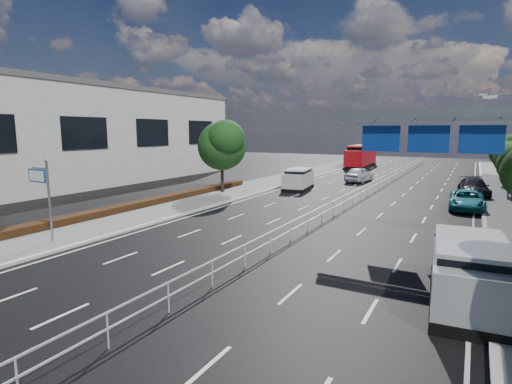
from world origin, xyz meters
The scene contains 20 objects.
ground centered at (0.00, 0.00, 0.00)m, with size 160.00×160.00×0.00m, color black.
sidewalk_near centered at (-11.50, 0.00, 0.07)m, with size 5.00×140.00×0.14m, color slate.
kerb_near centered at (-9.00, 0.00, 0.07)m, with size 0.25×140.00×0.15m, color silver.
kerb_far centered at (9.00, 0.00, 0.07)m, with size 0.25×140.00×0.15m, color silver.
median_fence centered at (0.00, 22.50, 0.53)m, with size 0.05×85.00×1.02m.
hedge_near centered at (-13.30, 5.00, 0.36)m, with size 1.00×36.00×0.44m, color black.
toilet_sign centered at (-10.95, 0.00, 2.94)m, with size 1.62×0.18×4.34m.
overhead_gantry centered at (6.74, 10.05, 5.61)m, with size 10.24×0.38×7.45m.
streetlight_far centered at (10.50, 26.00, 5.21)m, with size 2.78×2.40×9.00m.
near_building centered at (-30.00, 18.00, 5.00)m, with size 12.00×38.00×10.00m, color beige.
near_tree_back centered at (-11.94, 17.97, 4.61)m, with size 4.84×4.51×6.69m.
far_tree_g centered at (11.25, 36.98, 3.75)m, with size 3.96×3.69×5.45m.
far_tree_h centered at (11.24, 44.48, 3.42)m, with size 3.41×3.18×4.91m.
white_minivan centered at (-6.77, 23.49, 1.01)m, with size 2.68×4.99×2.07m.
red_bus centered at (-7.50, 50.53, 1.81)m, with size 3.27×11.72×3.47m.
near_car_silver centered at (-3.06, 32.31, 0.85)m, with size 2.00×4.98×1.70m, color silver.
near_car_dark centered at (-7.51, 48.88, 0.82)m, with size 1.73×4.97×1.64m, color black.
silver_minivan centered at (8.30, 2.00, 1.09)m, with size 2.66×5.49×2.22m.
parked_car_teal centered at (7.90, 20.27, 0.70)m, with size 2.33×5.05×1.40m, color #1C7B82.
parked_car_dark centered at (8.30, 27.13, 0.79)m, with size 2.21×5.44×1.58m, color black.
Camera 1 is at (8.18, -12.35, 5.74)m, focal length 28.00 mm.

